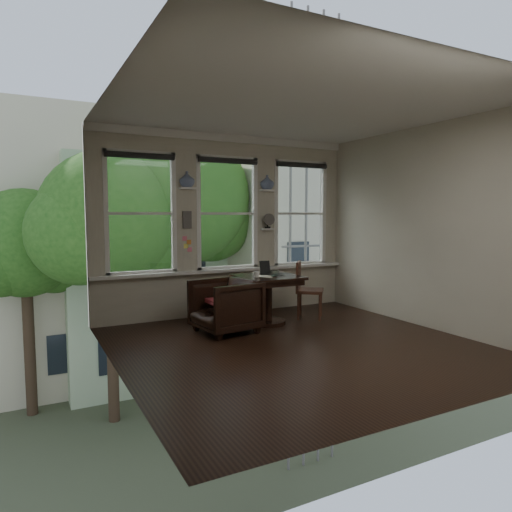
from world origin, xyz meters
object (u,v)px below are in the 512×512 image
laptop (277,275)px  armchair_left (225,306)px  table (268,300)px  side_chair_right (310,290)px  mug (257,274)px

laptop → armchair_left: bearing=-168.5°
table → laptop: (0.14, -0.04, 0.39)m
table → side_chair_right: size_ratio=0.98×
table → armchair_left: 0.80m
table → side_chair_right: (0.80, 0.02, 0.09)m
laptop → mug: size_ratio=3.13×
armchair_left → mug: mug is taller
armchair_left → laptop: (0.93, 0.13, 0.38)m
table → laptop: laptop is taller
table → mug: 0.49m
table → armchair_left: armchair_left is taller
armchair_left → side_chair_right: 1.59m
laptop → mug: bearing=-169.5°
armchair_left → side_chair_right: side_chair_right is taller
laptop → mug: mug is taller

